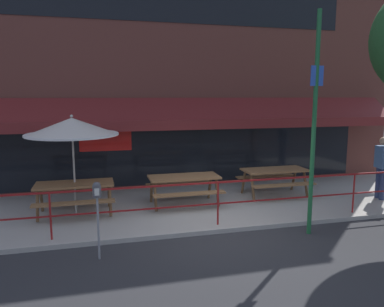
{
  "coord_description": "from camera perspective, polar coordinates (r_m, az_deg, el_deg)",
  "views": [
    {
      "loc": [
        -2.54,
        -7.2,
        2.91
      ],
      "look_at": [
        -0.25,
        1.6,
        1.5
      ],
      "focal_mm": 35.0,
      "sensor_mm": 36.0,
      "label": 1
    }
  ],
  "objects": [
    {
      "name": "patio_umbrella_left",
      "position": [
        9.21,
        -17.82,
        3.84
      ],
      "size": [
        2.14,
        2.14,
        2.38
      ],
      "color": "#B7B2A8",
      "rests_on": "patio_deck"
    },
    {
      "name": "restaurant_building",
      "position": [
        11.77,
        -2.13,
        14.36
      ],
      "size": [
        15.0,
        1.6,
        8.16
      ],
      "color": "brown",
      "rests_on": "ground"
    },
    {
      "name": "picnic_table_centre",
      "position": [
        9.67,
        -1.23,
        -4.37
      ],
      "size": [
        1.8,
        1.42,
        0.76
      ],
      "color": "brown",
      "rests_on": "patio_deck"
    },
    {
      "name": "pedestrian_walking",
      "position": [
        11.43,
        26.96,
        -1.49
      ],
      "size": [
        0.3,
        0.61,
        1.71
      ],
      "color": "navy",
      "rests_on": "patio_deck"
    },
    {
      "name": "patio_railing",
      "position": [
        8.2,
        3.99,
        -6.13
      ],
      "size": [
        13.84,
        0.04,
        0.97
      ],
      "color": "maroon",
      "rests_on": "patio_deck"
    },
    {
      "name": "ground_plane",
      "position": [
        8.18,
        4.62,
        -12.07
      ],
      "size": [
        120.0,
        120.0,
        0.0
      ],
      "primitive_type": "plane",
      "color": "#2D2D30"
    },
    {
      "name": "parking_meter_near",
      "position": [
        6.81,
        -14.26,
        -6.45
      ],
      "size": [
        0.15,
        0.16,
        1.42
      ],
      "color": "gray",
      "rests_on": "ground"
    },
    {
      "name": "street_sign_pole",
      "position": [
        8.05,
        18.12,
        4.39
      ],
      "size": [
        0.28,
        0.09,
        4.59
      ],
      "color": "#1E6033",
      "rests_on": "ground"
    },
    {
      "name": "patio_deck",
      "position": [
        9.97,
        0.81,
        -7.86
      ],
      "size": [
        15.0,
        4.0,
        0.1
      ],
      "primitive_type": "cube",
      "color": "#ADA89E",
      "rests_on": "ground"
    },
    {
      "name": "picnic_table_left",
      "position": [
        9.33,
        -17.43,
        -5.27
      ],
      "size": [
        1.8,
        1.42,
        0.76
      ],
      "color": "brown",
      "rests_on": "patio_deck"
    },
    {
      "name": "picnic_table_right",
      "position": [
        10.82,
        12.47,
        -3.15
      ],
      "size": [
        1.8,
        1.42,
        0.76
      ],
      "color": "brown",
      "rests_on": "patio_deck"
    }
  ]
}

